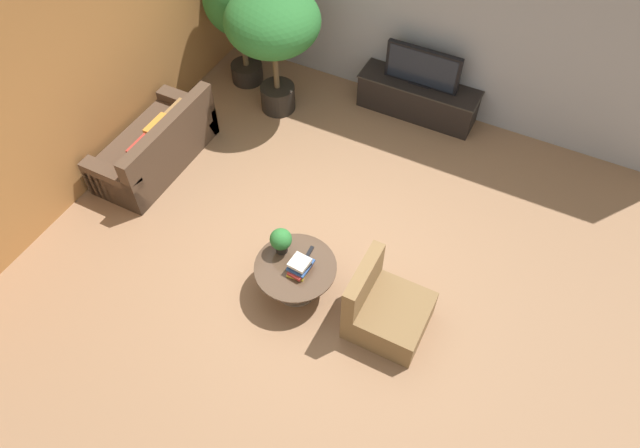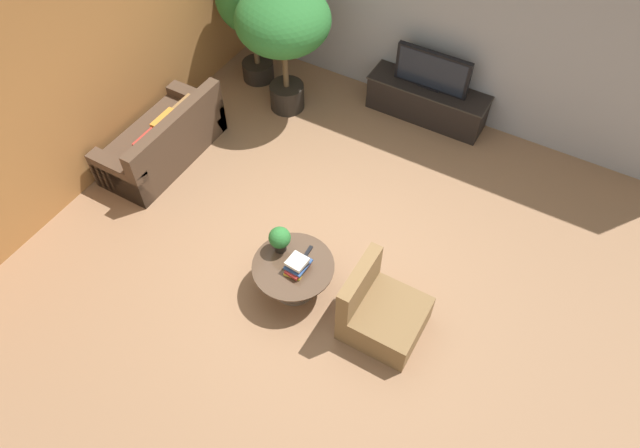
% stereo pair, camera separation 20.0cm
% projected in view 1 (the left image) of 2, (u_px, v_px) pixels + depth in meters
% --- Properties ---
extents(ground_plane, '(24.00, 24.00, 0.00)m').
position_uv_depth(ground_plane, '(320.00, 254.00, 6.84)').
color(ground_plane, '#8C6647').
extents(back_wall_stone, '(7.40, 0.12, 3.00)m').
position_uv_depth(back_wall_stone, '(433.00, 8.00, 7.48)').
color(back_wall_stone, '#939399').
rests_on(back_wall_stone, ground).
extents(side_wall_left, '(0.12, 7.40, 3.00)m').
position_uv_depth(side_wall_left, '(81.00, 65.00, 6.71)').
color(side_wall_left, '#B2753D').
rests_on(side_wall_left, ground).
extents(media_console, '(1.74, 0.50, 0.53)m').
position_uv_depth(media_console, '(418.00, 98.00, 8.23)').
color(media_console, black).
rests_on(media_console, ground).
extents(television, '(1.06, 0.13, 0.56)m').
position_uv_depth(television, '(423.00, 67.00, 7.82)').
color(television, black).
rests_on(television, media_console).
extents(coffee_table, '(0.91, 0.91, 0.44)m').
position_uv_depth(coffee_table, '(296.00, 273.00, 6.31)').
color(coffee_table, '#756656').
rests_on(coffee_table, ground).
extents(couch_by_wall, '(0.84, 1.77, 0.84)m').
position_uv_depth(couch_by_wall, '(156.00, 147.00, 7.59)').
color(couch_by_wall, '#4C3828').
rests_on(couch_by_wall, ground).
extents(armchair_wicker, '(0.80, 0.76, 0.86)m').
position_uv_depth(armchair_wicker, '(385.00, 310.00, 6.06)').
color(armchair_wicker, brown).
rests_on(armchair_wicker, ground).
extents(potted_palm_tall, '(0.99, 0.99, 1.88)m').
position_uv_depth(potted_palm_tall, '(239.00, 4.00, 7.94)').
color(potted_palm_tall, black).
rests_on(potted_palm_tall, ground).
extents(potted_palm_corner, '(1.28, 1.28, 1.86)m').
position_uv_depth(potted_palm_corner, '(273.00, 27.00, 7.47)').
color(potted_palm_corner, black).
rests_on(potted_palm_corner, ground).
extents(potted_plant_tabletop, '(0.25, 0.25, 0.33)m').
position_uv_depth(potted_plant_tabletop, '(281.00, 240.00, 6.19)').
color(potted_plant_tabletop, black).
rests_on(potted_plant_tabletop, coffee_table).
extents(book_stack, '(0.24, 0.30, 0.16)m').
position_uv_depth(book_stack, '(300.00, 266.00, 6.12)').
color(book_stack, gold).
rests_on(book_stack, coffee_table).
extents(remote_black, '(0.05, 0.16, 0.02)m').
position_uv_depth(remote_black, '(309.00, 252.00, 6.31)').
color(remote_black, black).
rests_on(remote_black, coffee_table).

